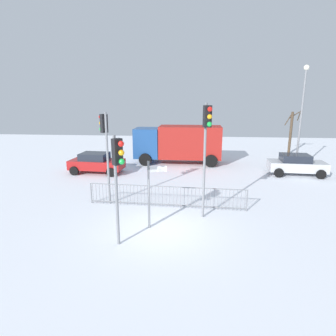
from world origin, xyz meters
TOP-DOWN VIEW (x-y plane):
  - ground_plane at (0.00, 0.00)m, footprint 60.00×60.00m
  - traffic_light_mid_left at (1.83, 1.33)m, footprint 0.38×0.55m
  - traffic_light_rear_right at (-3.05, 2.85)m, footprint 0.48×0.45m
  - traffic_light_foreground_right at (-1.27, -1.43)m, footprint 0.48×0.46m
  - direction_sign_post at (-0.40, 0.14)m, footprint 0.76×0.29m
  - pedestrian_guard_railing at (-0.00, 2.52)m, footprint 7.83×0.45m
  - car_silver_far at (8.52, 9.46)m, footprint 3.90×2.13m
  - car_red_trailing at (-5.69, 8.70)m, footprint 3.90×2.13m
  - delivery_truck at (0.06, 12.48)m, footprint 7.06×2.73m
  - street_lamp at (8.77, 10.22)m, footprint 0.36×0.36m
  - bare_tree_left at (10.69, 17.82)m, footprint 1.35×1.43m

SIDE VIEW (x-z plane):
  - ground_plane at x=0.00m, z-range 0.00..0.00m
  - pedestrian_guard_railing at x=0.00m, z-range 0.02..1.09m
  - car_silver_far at x=8.52m, z-range 0.03..1.50m
  - car_red_trailing at x=-5.69m, z-range 0.03..1.50m
  - direction_sign_post at x=-0.40m, z-range 0.18..3.03m
  - delivery_truck at x=0.06m, z-range 0.19..3.29m
  - bare_tree_left at x=10.69m, z-range 0.01..4.41m
  - traffic_light_foreground_right at x=-1.27m, z-range 0.94..4.99m
  - traffic_light_rear_right at x=-3.05m, z-range 1.08..5.70m
  - traffic_light_mid_left at x=1.83m, z-range 1.17..6.25m
  - street_lamp at x=8.77m, z-range 0.78..8.25m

